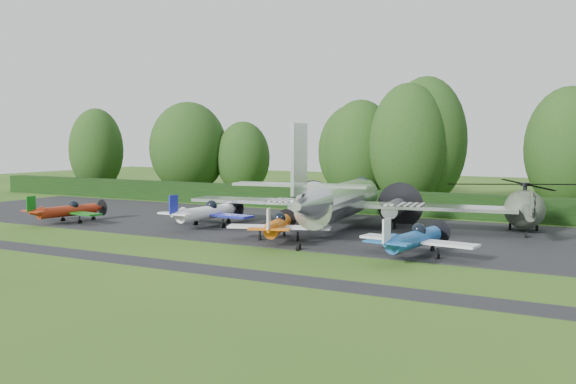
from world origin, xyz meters
The scene contains 19 objects.
ground centered at (0.00, 0.00, 0.00)m, with size 160.00×160.00×0.00m, color #2A5317.
apron centered at (0.00, 10.00, 0.00)m, with size 70.00×18.00×0.01m, color black.
taxiway_verge centered at (0.00, -6.00, 0.00)m, with size 70.00×2.00×0.00m, color black.
hedgerow centered at (0.00, 21.00, 0.00)m, with size 90.00×1.60×2.00m, color black.
transport_plane centered at (3.56, 9.84, 2.16)m, with size 24.17×18.54×7.75m.
light_plane_red centered at (-16.38, 3.15, 0.99)m, with size 6.18×6.50×2.38m.
light_plane_white centered at (-5.55, 6.35, 1.14)m, with size 7.10×7.46×2.73m.
light_plane_orange centered at (2.31, 3.23, 1.06)m, with size 6.63×6.97×2.55m.
light_plane_blue centered at (11.61, 2.03, 1.08)m, with size 6.72×7.07×2.58m.
helicopter centered at (15.38, 15.13, 1.87)m, with size 10.82×12.67×3.49m.
tree_1 centered at (16.71, 31.35, 5.64)m, with size 7.96×7.96×11.29m.
tree_3 centered at (-24.78, 29.29, 5.42)m, with size 9.17×9.17×10.86m.
tree_5 centered at (-18.49, 31.52, 4.25)m, with size 6.27×6.27×8.52m.
tree_6 centered at (-29.58, 33.66, 4.99)m, with size 5.81×5.81×10.02m.
tree_7 centered at (-36.69, 26.31, 5.11)m, with size 6.57×6.57×10.25m.
tree_8 centered at (-2.76, 29.21, 5.24)m, with size 7.31×7.31×10.50m.
tree_9 centered at (2.94, 27.25, 5.90)m, with size 7.47×7.47×11.83m.
tree_10 centered at (3.92, 29.64, 6.29)m, with size 7.93×7.93×12.59m.
tree_11 centered at (-5.28, 33.40, 5.12)m, with size 7.79×7.79×10.26m.
Camera 1 is at (22.28, -31.90, 6.64)m, focal length 40.00 mm.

